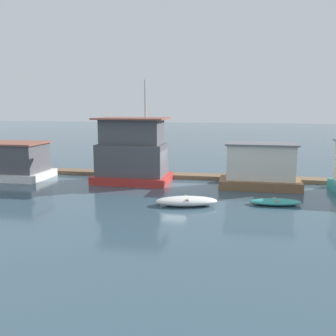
{
  "coord_description": "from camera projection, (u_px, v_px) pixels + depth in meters",
  "views": [
    {
      "loc": [
        5.24,
        -26.94,
        5.86
      ],
      "look_at": [
        0.0,
        -1.0,
        1.4
      ],
      "focal_mm": 40.0,
      "sensor_mm": 36.0,
      "label": 1
    }
  ],
  "objects": [
    {
      "name": "dinghy_teal",
      "position": [
        276.0,
        202.0,
        22.2
      ],
      "size": [
        3.18,
        1.58,
        0.36
      ],
      "color": "teal",
      "rests_on": "ground_plane"
    },
    {
      "name": "dock_walkway",
      "position": [
        177.0,
        175.0,
        30.72
      ],
      "size": [
        42.4,
        1.46,
        0.3
      ],
      "primitive_type": "cube",
      "color": "brown",
      "rests_on": "ground_plane"
    },
    {
      "name": "houseboat_red",
      "position": [
        132.0,
        153.0,
        28.52
      ],
      "size": [
        5.67,
        3.72,
        7.7
      ],
      "color": "red",
      "rests_on": "ground_plane"
    },
    {
      "name": "houseboat_brown",
      "position": [
        260.0,
        167.0,
        26.83
      ],
      "size": [
        5.66,
        3.36,
        3.2
      ],
      "color": "brown",
      "rests_on": "ground_plane"
    },
    {
      "name": "dinghy_white",
      "position": [
        186.0,
        201.0,
        22.04
      ],
      "size": [
        3.88,
        2.24,
        0.54
      ],
      "color": "white",
      "rests_on": "ground_plane"
    },
    {
      "name": "houseboat_white",
      "position": [
        12.0,
        161.0,
        30.17
      ],
      "size": [
        5.85,
        3.93,
        2.93
      ],
      "color": "white",
      "rests_on": "ground_plane"
    },
    {
      "name": "ground_plane",
      "position": [
        171.0,
        184.0,
        28.03
      ],
      "size": [
        200.0,
        200.0,
        0.0
      ],
      "primitive_type": "plane",
      "color": "#385160"
    }
  ]
}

